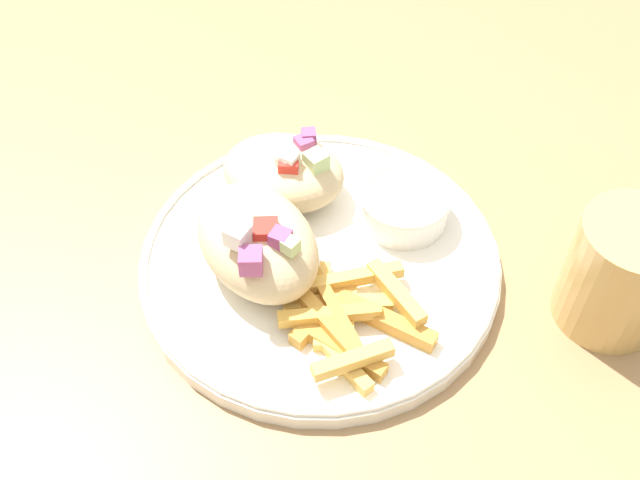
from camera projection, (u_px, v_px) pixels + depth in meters
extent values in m
cube|color=#9E7A51|center=(325.00, 293.00, 0.62)|extent=(1.47, 1.47, 0.04)
cylinder|color=#9E7A51|center=(284.00, 29.00, 1.51)|extent=(0.06, 0.06, 0.69)
cylinder|color=white|center=(320.00, 262.00, 0.61)|extent=(0.29, 0.29, 0.01)
torus|color=white|center=(320.00, 255.00, 0.60)|extent=(0.29, 0.29, 0.01)
ellipsoid|color=beige|center=(257.00, 242.00, 0.57)|extent=(0.14, 0.12, 0.06)
cube|color=white|center=(238.00, 235.00, 0.53)|extent=(0.02, 0.02, 0.02)
cube|color=#A34C84|center=(251.00, 261.00, 0.52)|extent=(0.02, 0.02, 0.02)
cube|color=#B7D693|center=(286.00, 243.00, 0.53)|extent=(0.01, 0.01, 0.01)
cube|color=silver|center=(246.00, 240.00, 0.54)|extent=(0.01, 0.01, 0.01)
cube|color=red|center=(266.00, 233.00, 0.54)|extent=(0.03, 0.03, 0.02)
cube|color=#A34C84|center=(281.00, 239.00, 0.53)|extent=(0.02, 0.02, 0.01)
ellipsoid|color=beige|center=(283.00, 173.00, 0.63)|extent=(0.13, 0.12, 0.05)
cube|color=#B7D693|center=(316.00, 162.00, 0.60)|extent=(0.02, 0.02, 0.02)
cube|color=#A34C84|center=(304.00, 145.00, 0.62)|extent=(0.02, 0.02, 0.01)
cube|color=red|center=(289.00, 167.00, 0.60)|extent=(0.02, 0.02, 0.02)
cube|color=white|center=(284.00, 162.00, 0.60)|extent=(0.01, 0.01, 0.01)
cube|color=silver|center=(315.00, 160.00, 0.61)|extent=(0.01, 0.01, 0.01)
cube|color=#A34C84|center=(309.00, 137.00, 0.62)|extent=(0.02, 0.02, 0.01)
cube|color=white|center=(289.00, 160.00, 0.60)|extent=(0.02, 0.02, 0.01)
cube|color=#E5B251|center=(323.00, 305.00, 0.56)|extent=(0.05, 0.07, 0.01)
cube|color=#E5B251|center=(347.00, 328.00, 0.55)|extent=(0.05, 0.07, 0.01)
cube|color=gold|center=(324.00, 313.00, 0.56)|extent=(0.01, 0.07, 0.01)
cube|color=#E5B251|center=(333.00, 351.00, 0.54)|extent=(0.08, 0.03, 0.01)
cube|color=gold|center=(386.00, 321.00, 0.55)|extent=(0.08, 0.03, 0.01)
cube|color=gold|center=(342.00, 350.00, 0.54)|extent=(0.07, 0.02, 0.01)
cube|color=#E5B251|center=(338.00, 305.00, 0.56)|extent=(0.07, 0.06, 0.01)
cube|color=#E5B251|center=(357.00, 276.00, 0.57)|extent=(0.05, 0.07, 0.01)
cube|color=#E5B251|center=(353.00, 360.00, 0.52)|extent=(0.04, 0.06, 0.01)
cube|color=gold|center=(330.00, 315.00, 0.55)|extent=(0.06, 0.06, 0.01)
cube|color=gold|center=(336.00, 312.00, 0.55)|extent=(0.08, 0.04, 0.01)
cube|color=#E5B251|center=(396.00, 293.00, 0.56)|extent=(0.06, 0.03, 0.01)
cube|color=gold|center=(323.00, 317.00, 0.55)|extent=(0.08, 0.03, 0.01)
cylinder|color=white|center=(404.00, 207.00, 0.62)|extent=(0.07, 0.07, 0.03)
cylinder|color=beige|center=(406.00, 198.00, 0.61)|extent=(0.06, 0.06, 0.01)
torus|color=white|center=(406.00, 195.00, 0.61)|extent=(0.08, 0.08, 0.00)
cylinder|color=tan|center=(621.00, 274.00, 0.55)|extent=(0.08, 0.08, 0.10)
cylinder|color=silver|center=(615.00, 286.00, 0.56)|extent=(0.07, 0.07, 0.06)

